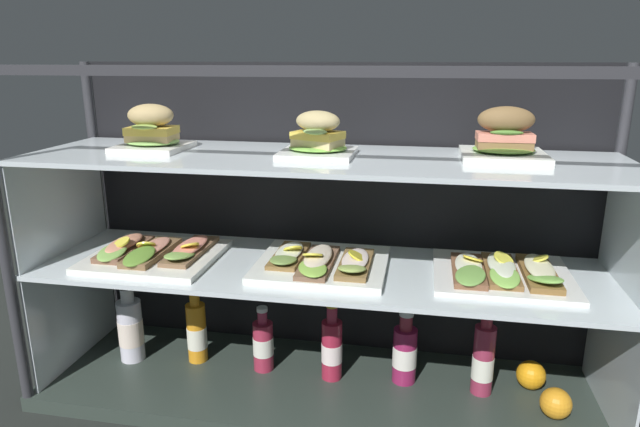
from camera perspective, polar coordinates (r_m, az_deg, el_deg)
The scene contains 21 objects.
ground_plane at distance 1.67m, azimuth 0.00°, elevation -18.38°, with size 6.00×6.00×0.02m, color black.
case_base_deck at distance 1.65m, azimuth 0.00°, elevation -17.49°, with size 1.56×0.46×0.04m, color #2E3933.
case_frame at distance 1.59m, azimuth 1.03°, elevation 0.10°, with size 1.56×0.46×0.91m.
riser_lower_tier at distance 1.55m, azimuth 0.00°, elevation -11.71°, with size 1.50×0.40×0.33m.
shelf_lower_glass at distance 1.48m, azimuth 0.00°, elevation -5.78°, with size 1.52×0.41×0.01m, color silver.
riser_upper_tier at distance 1.43m, azimuth 0.00°, elevation -0.24°, with size 1.50×0.40×0.29m.
shelf_upper_glass at distance 1.40m, azimuth 0.00°, elevation 5.64°, with size 1.52×0.41×0.01m, color silver.
plated_roll_sandwich_center at distance 1.56m, azimuth -16.91°, elevation 8.06°, with size 0.18×0.18×0.12m.
plated_roll_sandwich_far_left at distance 1.40m, azimuth -0.22°, elevation 7.68°, with size 0.18×0.18×0.11m.
plated_roll_sandwich_near_left_corner at distance 1.43m, azimuth 18.42°, elevation 7.15°, with size 0.20×0.20×0.13m.
open_sandwich_tray_near_left_corner at distance 1.59m, azimuth -16.69°, elevation -3.89°, with size 0.34×0.31×0.07m.
open_sandwich_tray_far_right at distance 1.46m, azimuth 0.12°, elevation -5.04°, with size 0.34×0.32×0.07m.
open_sandwich_tray_mid_left at distance 1.47m, azimuth 18.37°, elevation -5.75°, with size 0.34×0.31×0.06m.
juice_bottle_near_post at distance 1.79m, azimuth -18.91°, elevation -11.12°, with size 0.07×0.07×0.25m.
juice_bottle_tucked_behind at distance 1.73m, azimuth -12.56°, elevation -11.78°, with size 0.06×0.06×0.23m.
juice_bottle_front_right_end at distance 1.66m, azimuth -5.86°, elevation -13.22°, with size 0.06×0.06×0.20m.
juice_bottle_front_fourth at distance 1.61m, azimuth 1.23°, elevation -13.64°, with size 0.06×0.06×0.24m.
juice_bottle_back_left at distance 1.61m, azimuth 8.71°, elevation -13.97°, with size 0.07×0.07×0.22m.
juice_bottle_back_right at distance 1.60m, azimuth 16.45°, elevation -14.16°, with size 0.06×0.06×0.25m.
orange_fruit_beside_bottles at distance 1.69m, azimuth 20.87°, elevation -15.25°, with size 0.08×0.08×0.08m, color orange.
orange_fruit_near_left_post at distance 1.60m, azimuth 23.09°, elevation -17.51°, with size 0.08×0.08×0.08m, color orange.
Camera 1 is at (0.26, -1.35, 0.93)m, focal length 31.11 mm.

